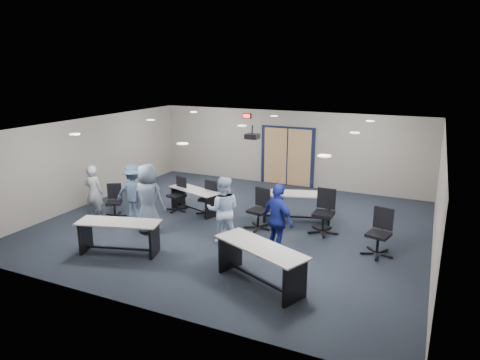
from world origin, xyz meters
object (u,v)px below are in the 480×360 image
at_px(chair_back_a, 176,194).
at_px(chair_loose_left, 114,201).
at_px(table_back_right, 297,202).
at_px(person_back, 134,192).
at_px(chair_back_d, 324,212).
at_px(table_back_left, 194,197).
at_px(person_plaid, 148,199).
at_px(table_front_right, 260,258).
at_px(table_front_left, 119,232).
at_px(chair_back_c, 258,209).
at_px(person_navy, 278,220).
at_px(chair_loose_right, 379,233).
at_px(chair_back_b, 207,198).
at_px(person_gray, 94,193).
at_px(person_lightblue, 223,210).

relative_size(chair_back_a, chair_loose_left, 1.06).
relative_size(table_back_right, person_back, 1.33).
bearing_deg(person_back, chair_back_d, 175.55).
distance_m(table_back_left, person_plaid, 1.94).
distance_m(table_back_left, chair_back_a, 0.57).
height_order(table_front_right, chair_back_d, chair_back_d).
distance_m(table_front_left, chair_back_d, 5.11).
relative_size(chair_back_c, person_navy, 0.64).
bearing_deg(chair_loose_right, chair_back_d, 165.41).
distance_m(person_navy, person_back, 4.56).
bearing_deg(table_front_left, table_back_left, 72.01).
height_order(table_back_left, table_back_right, table_back_right).
height_order(chair_back_b, person_back, person_back).
height_order(person_gray, person_lightblue, person_lightblue).
xyz_separation_m(chair_loose_right, person_plaid, (-5.64, -1.02, 0.37)).
height_order(table_back_left, person_back, person_back).
relative_size(table_front_left, table_back_right, 0.95).
bearing_deg(person_navy, chair_back_d, -80.35).
distance_m(person_gray, person_lightblue, 4.01).
xyz_separation_m(chair_loose_left, person_plaid, (1.59, -0.50, 0.44)).
relative_size(table_front_right, table_back_left, 1.20).
relative_size(table_back_right, person_navy, 1.24).
xyz_separation_m(chair_back_a, person_back, (-0.71, -1.09, 0.28)).
height_order(chair_back_c, person_plaid, person_plaid).
bearing_deg(person_plaid, table_back_right, -147.58).
relative_size(table_back_right, chair_back_b, 2.15).
distance_m(table_front_right, chair_back_a, 5.08).
height_order(table_front_right, chair_back_a, chair_back_a).
relative_size(chair_back_a, chair_loose_right, 0.93).
bearing_deg(person_back, person_gray, 14.59).
distance_m(table_front_left, person_navy, 3.68).
bearing_deg(table_back_left, table_front_right, -25.46).
distance_m(table_back_left, chair_back_c, 2.29).
relative_size(table_front_left, chair_back_b, 2.05).
height_order(table_front_left, chair_loose_right, chair_loose_right).
bearing_deg(person_plaid, table_front_left, 92.43).
relative_size(table_back_right, person_lightblue, 1.25).
distance_m(table_back_right, chair_loose_right, 2.76).
height_order(chair_loose_left, person_gray, person_gray).
bearing_deg(person_gray, person_back, -155.08).
distance_m(table_back_left, person_navy, 3.74).
relative_size(chair_back_c, chair_back_d, 0.93).
distance_m(chair_loose_left, chair_loose_right, 7.25).
bearing_deg(person_navy, person_lightblue, 26.51).
relative_size(chair_loose_left, person_gray, 0.60).
distance_m(table_back_right, chair_back_d, 1.09).
relative_size(table_front_left, person_back, 1.27).
distance_m(chair_loose_left, person_back, 0.69).
bearing_deg(person_lightblue, person_navy, 155.69).
height_order(chair_back_b, person_plaid, person_plaid).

